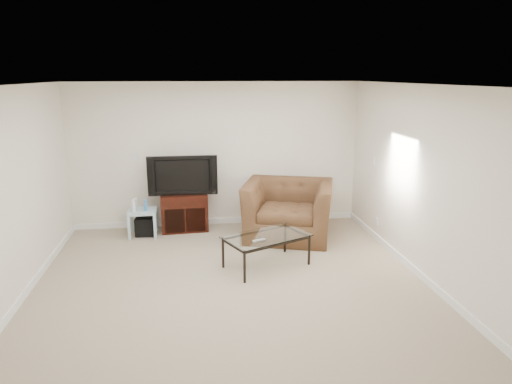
{
  "coord_description": "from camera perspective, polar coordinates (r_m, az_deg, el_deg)",
  "views": [
    {
      "loc": [
        -0.45,
        -5.36,
        2.62
      ],
      "look_at": [
        0.5,
        1.2,
        0.9
      ],
      "focal_mm": 32.0,
      "sensor_mm": 36.0,
      "label": 1
    }
  ],
  "objects": [
    {
      "name": "plate_back",
      "position": [
        8.02,
        -14.95,
        4.22
      ],
      "size": [
        0.12,
        0.02,
        0.12
      ],
      "primitive_type": "cube",
      "color": "white",
      "rests_on": "wall_back"
    },
    {
      "name": "television",
      "position": [
        7.78,
        -9.14,
        2.23
      ],
      "size": [
        1.08,
        0.23,
        0.67
      ],
      "primitive_type": "imported",
      "rotation": [
        0.0,
        0.0,
        -0.01
      ],
      "color": "black",
      "rests_on": "tv_stand"
    },
    {
      "name": "game_console",
      "position": [
        7.74,
        -14.89,
        -1.56
      ],
      "size": [
        0.06,
        0.15,
        0.2
      ],
      "primitive_type": "cube",
      "rotation": [
        0.0,
        0.0,
        -0.11
      ],
      "color": "white",
      "rests_on": "side_table"
    },
    {
      "name": "plate_right_outlet",
      "position": [
        7.64,
        14.84,
        -3.64
      ],
      "size": [
        0.02,
        0.08,
        0.12
      ],
      "primitive_type": "cube",
      "color": "white",
      "rests_on": "wall_right"
    },
    {
      "name": "subwoofer",
      "position": [
        7.87,
        -13.69,
        -4.14
      ],
      "size": [
        0.32,
        0.32,
        0.3
      ],
      "primitive_type": "cube",
      "rotation": [
        0.0,
        0.0,
        -0.07
      ],
      "color": "black",
      "rests_on": "floor"
    },
    {
      "name": "wall_right",
      "position": [
        6.27,
        20.07,
        1.03
      ],
      "size": [
        0.02,
        5.0,
        2.5
      ],
      "primitive_type": "cube",
      "color": "silver",
      "rests_on": "ground"
    },
    {
      "name": "floor",
      "position": [
        5.98,
        -3.16,
        -11.45
      ],
      "size": [
        5.0,
        5.0,
        0.0
      ],
      "primitive_type": "plane",
      "color": "tan",
      "rests_on": "ground"
    },
    {
      "name": "side_table",
      "position": [
        7.83,
        -13.92,
        -3.74
      ],
      "size": [
        0.46,
        0.46,
        0.44
      ],
      "primitive_type": null,
      "rotation": [
        0.0,
        0.0,
        0.01
      ],
      "color": "silver",
      "rests_on": "floor"
    },
    {
      "name": "coffee_table",
      "position": [
        6.42,
        1.31,
        -7.38
      ],
      "size": [
        1.31,
        1.07,
        0.45
      ],
      "primitive_type": null,
      "rotation": [
        0.0,
        0.0,
        0.43
      ],
      "color": "black",
      "rests_on": "floor"
    },
    {
      "name": "wall_back",
      "position": [
        7.99,
        -4.9,
        4.62
      ],
      "size": [
        5.0,
        0.02,
        2.5
      ],
      "primitive_type": "cube",
      "color": "silver",
      "rests_on": "ground"
    },
    {
      "name": "dvd_player",
      "position": [
        7.88,
        -9.01,
        -0.93
      ],
      "size": [
        0.41,
        0.3,
        0.06
      ],
      "primitive_type": "cube",
      "rotation": [
        0.0,
        0.0,
        0.06
      ],
      "color": "black",
      "rests_on": "tv_stand"
    },
    {
      "name": "remote",
      "position": [
        6.13,
        0.4,
        -6.06
      ],
      "size": [
        0.19,
        0.11,
        0.02
      ],
      "primitive_type": "cube",
      "rotation": [
        0.0,
        0.0,
        0.36
      ],
      "color": "#B2B2B7",
      "rests_on": "coffee_table"
    },
    {
      "name": "tv_stand",
      "position": [
        7.98,
        -8.96,
        -2.35
      ],
      "size": [
        0.81,
        0.58,
        0.65
      ],
      "primitive_type": null,
      "rotation": [
        0.0,
        0.0,
        0.06
      ],
      "color": "black",
      "rests_on": "floor"
    },
    {
      "name": "plate_right_switch",
      "position": [
        7.68,
        14.44,
        3.81
      ],
      "size": [
        0.02,
        0.09,
        0.13
      ],
      "primitive_type": "cube",
      "color": "white",
      "rests_on": "wall_right"
    },
    {
      "name": "game_case",
      "position": [
        7.72,
        -13.67,
        -1.61
      ],
      "size": [
        0.06,
        0.13,
        0.17
      ],
      "primitive_type": "cube",
      "rotation": [
        0.0,
        0.0,
        0.12
      ],
      "color": "#337FCC",
      "rests_on": "side_table"
    },
    {
      "name": "ceiling",
      "position": [
        5.38,
        -3.54,
        13.24
      ],
      "size": [
        5.0,
        5.0,
        0.0
      ],
      "primitive_type": "plane",
      "color": "white",
      "rests_on": "ground"
    },
    {
      "name": "recliner",
      "position": [
        7.47,
        4.05,
        -1.08
      ],
      "size": [
        1.62,
        1.3,
        1.23
      ],
      "primitive_type": "imported",
      "rotation": [
        0.0,
        0.0,
        -0.31
      ],
      "color": "brown",
      "rests_on": "floor"
    },
    {
      "name": "wall_left",
      "position": [
        5.9,
        -28.3,
        -0.65
      ],
      "size": [
        0.02,
        5.0,
        2.5
      ],
      "primitive_type": "cube",
      "color": "silver",
      "rests_on": "ground"
    }
  ]
}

